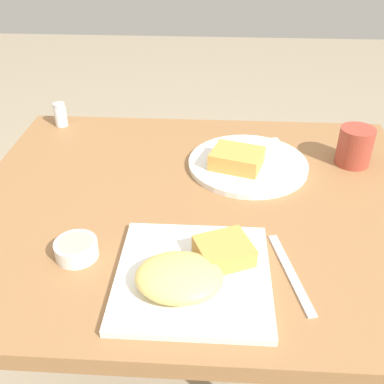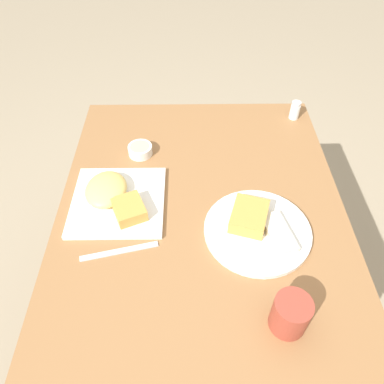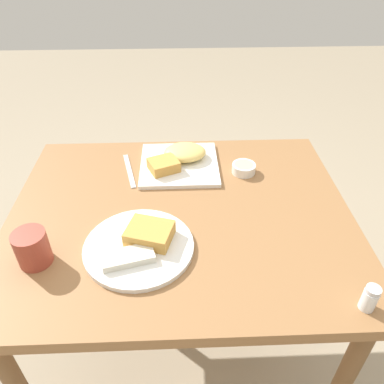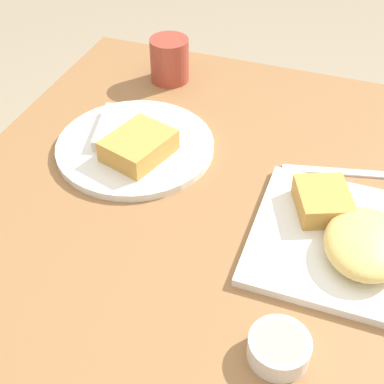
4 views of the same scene
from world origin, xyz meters
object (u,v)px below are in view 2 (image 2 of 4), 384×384
object	(u,v)px
plate_square_near	(115,198)
plate_oval_far	(257,227)
sauce_ramekin	(140,150)
salt_shaker	(295,111)
butter_knife	(119,251)
coffee_mug	(290,314)

from	to	relation	value
plate_square_near	plate_oval_far	xyz separation A→B (m)	(0.11, 0.40, -0.01)
plate_oval_far	sauce_ramekin	distance (m)	0.47
salt_shaker	butter_knife	distance (m)	0.82
plate_oval_far	coffee_mug	bearing A→B (deg)	7.25
sauce_ramekin	coffee_mug	world-z (taller)	coffee_mug
plate_oval_far	plate_square_near	bearing A→B (deg)	-105.22
sauce_ramekin	salt_shaker	size ratio (longest dim) A/B	1.18
plate_square_near	sauce_ramekin	distance (m)	0.22
plate_square_near	coffee_mug	world-z (taller)	coffee_mug
plate_square_near	coffee_mug	distance (m)	0.57
coffee_mug	sauce_ramekin	bearing A→B (deg)	-147.31
plate_square_near	salt_shaker	distance (m)	0.73
sauce_ramekin	butter_knife	xyz separation A→B (m)	(0.39, -0.02, -0.02)
sauce_ramekin	salt_shaker	xyz separation A→B (m)	(-0.20, 0.55, 0.01)
sauce_ramekin	coffee_mug	size ratio (longest dim) A/B	0.84
plate_oval_far	butter_knife	world-z (taller)	plate_oval_far
plate_oval_far	butter_knife	xyz separation A→B (m)	(0.06, -0.37, -0.01)
plate_square_near	sauce_ramekin	xyz separation A→B (m)	(-0.22, 0.05, -0.00)
plate_oval_far	coffee_mug	size ratio (longest dim) A/B	3.09
plate_square_near	plate_oval_far	distance (m)	0.41
sauce_ramekin	butter_knife	bearing A→B (deg)	-3.48
plate_square_near	salt_shaker	world-z (taller)	salt_shaker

